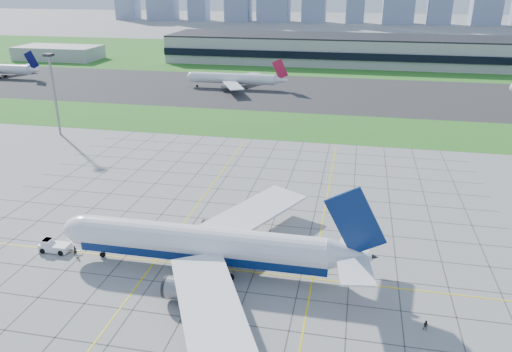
{
  "coord_description": "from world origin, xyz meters",
  "views": [
    {
      "loc": [
        23.07,
        -73.78,
        46.94
      ],
      "look_at": [
        2.85,
        24.65,
        7.0
      ],
      "focal_mm": 35.0,
      "sensor_mm": 36.0,
      "label": 1
    }
  ],
  "objects_px": {
    "light_mast": "(53,84)",
    "pushback_tug": "(54,246)",
    "airliner": "(205,244)",
    "distant_jet_1": "(234,79)",
    "crew_far": "(426,326)",
    "crew_near": "(75,251)"
  },
  "relations": [
    {
      "from": "distant_jet_1",
      "to": "crew_near",
      "type": "bearing_deg",
      "value": -87.18
    },
    {
      "from": "pushback_tug",
      "to": "airliner",
      "type": "bearing_deg",
      "value": -0.4
    },
    {
      "from": "crew_far",
      "to": "distant_jet_1",
      "type": "xyz_separation_m",
      "value": [
        -67.47,
        158.33,
        3.69
      ]
    },
    {
      "from": "airliner",
      "to": "light_mast",
      "type": "bearing_deg",
      "value": 135.93
    },
    {
      "from": "light_mast",
      "to": "pushback_tug",
      "type": "distance_m",
      "value": 79.93
    },
    {
      "from": "pushback_tug",
      "to": "light_mast",
      "type": "bearing_deg",
      "value": 120.99
    },
    {
      "from": "distant_jet_1",
      "to": "light_mast",
      "type": "bearing_deg",
      "value": -114.82
    },
    {
      "from": "light_mast",
      "to": "crew_far",
      "type": "xyz_separation_m",
      "value": [
        105.14,
        -76.87,
        -15.38
      ]
    },
    {
      "from": "crew_far",
      "to": "distant_jet_1",
      "type": "distance_m",
      "value": 172.15
    },
    {
      "from": "pushback_tug",
      "to": "crew_near",
      "type": "bearing_deg",
      "value": -8.27
    },
    {
      "from": "pushback_tug",
      "to": "distant_jet_1",
      "type": "relative_size",
      "value": 0.18
    },
    {
      "from": "light_mast",
      "to": "crew_far",
      "type": "relative_size",
      "value": 16.05
    },
    {
      "from": "crew_near",
      "to": "distant_jet_1",
      "type": "distance_m",
      "value": 149.74
    },
    {
      "from": "airliner",
      "to": "distant_jet_1",
      "type": "height_order",
      "value": "airliner"
    },
    {
      "from": "crew_near",
      "to": "crew_far",
      "type": "bearing_deg",
      "value": -73.32
    },
    {
      "from": "crew_near",
      "to": "distant_jet_1",
      "type": "bearing_deg",
      "value": 27.85
    },
    {
      "from": "light_mast",
      "to": "airliner",
      "type": "distance_m",
      "value": 97.68
    },
    {
      "from": "airliner",
      "to": "crew_near",
      "type": "distance_m",
      "value": 24.84
    },
    {
      "from": "light_mast",
      "to": "distant_jet_1",
      "type": "height_order",
      "value": "light_mast"
    },
    {
      "from": "pushback_tug",
      "to": "distant_jet_1",
      "type": "bearing_deg",
      "value": 91.11
    },
    {
      "from": "pushback_tug",
      "to": "crew_far",
      "type": "xyz_separation_m",
      "value": [
        64.87,
        -9.52,
        -0.2
      ]
    },
    {
      "from": "crew_near",
      "to": "crew_far",
      "type": "relative_size",
      "value": 1.15
    }
  ]
}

